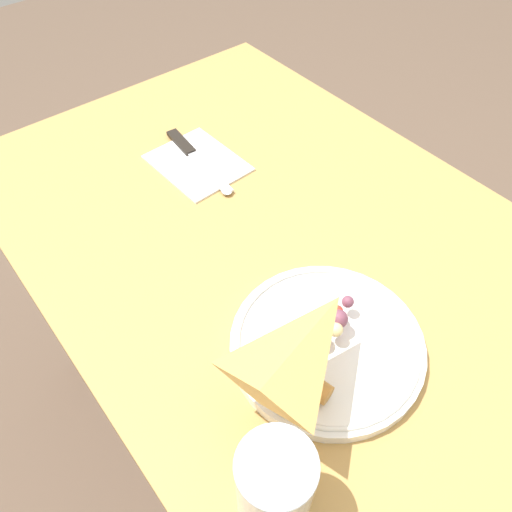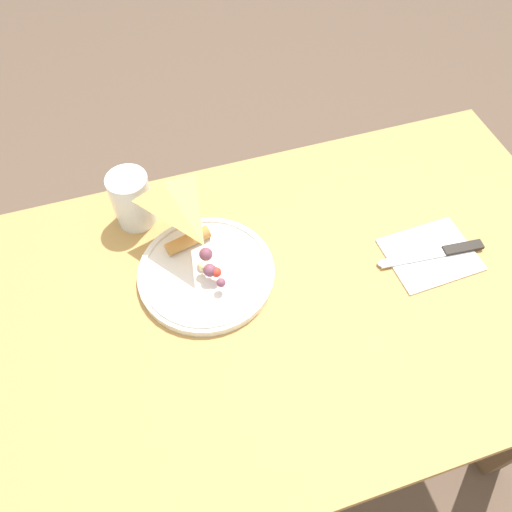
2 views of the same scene
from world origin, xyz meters
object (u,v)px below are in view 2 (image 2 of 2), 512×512
(plate_pizza, at_px, (206,271))
(napkin_folded, at_px, (431,255))
(milk_glass, at_px, (133,201))
(butter_knife, at_px, (437,253))
(dining_table, at_px, (288,324))

(plate_pizza, height_order, napkin_folded, plate_pizza)
(milk_glass, bearing_deg, plate_pizza, 119.59)
(milk_glass, relative_size, butter_knife, 0.55)
(milk_glass, xyz_separation_m, napkin_folded, (-0.50, 0.25, -0.05))
(plate_pizza, height_order, butter_knife, plate_pizza)
(napkin_folded, bearing_deg, plate_pizza, -11.70)
(dining_table, distance_m, napkin_folded, 0.30)
(dining_table, bearing_deg, napkin_folded, 179.64)
(milk_glass, height_order, napkin_folded, milk_glass)
(plate_pizza, relative_size, milk_glass, 2.17)
(dining_table, height_order, butter_knife, butter_knife)
(dining_table, distance_m, milk_glass, 0.38)
(plate_pizza, bearing_deg, milk_glass, -60.41)
(plate_pizza, relative_size, napkin_folded, 1.48)
(dining_table, height_order, milk_glass, milk_glass)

